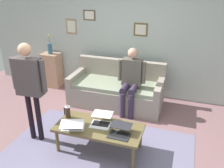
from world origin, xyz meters
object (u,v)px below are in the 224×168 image
object	(u,v)px
person_standing	(29,81)
person_seated	(131,77)
side_shelf	(52,70)
laptop_right	(120,132)
french_press	(68,112)
laptop_left	(101,121)
laptop_center	(73,126)
coffee_table	(99,129)
couch	(117,90)
flower_vase	(50,47)

from	to	relation	value
person_standing	person_seated	bearing A→B (deg)	-132.12
side_shelf	person_standing	xyz separation A→B (m)	(-0.86, 1.97, 0.63)
laptop_right	french_press	world-z (taller)	french_press
french_press	side_shelf	bearing A→B (deg)	-52.76
laptop_left	laptop_center	size ratio (longest dim) A/B	0.87
laptop_left	french_press	distance (m)	0.57
laptop_left	laptop_right	size ratio (longest dim) A/B	1.18
coffee_table	french_press	xyz separation A→B (m)	(0.56, -0.09, 0.14)
coffee_table	side_shelf	world-z (taller)	side_shelf
coffee_table	french_press	distance (m)	0.59
couch	laptop_right	size ratio (longest dim) A/B	5.90
laptop_left	person_seated	world-z (taller)	person_seated
couch	flower_vase	xyz separation A→B (m)	(1.75, -0.37, 0.67)
coffee_table	laptop_right	size ratio (longest dim) A/B	4.09
laptop_left	side_shelf	distance (m)	2.67
laptop_center	french_press	bearing A→B (deg)	-50.48
laptop_center	laptop_right	world-z (taller)	laptop_center
laptop_left	flower_vase	bearing A→B (deg)	-43.09
laptop_left	person_seated	distance (m)	1.26
coffee_table	laptop_left	bearing A→B (deg)	-93.29
person_seated	side_shelf	bearing A→B (deg)	-15.91
laptop_right	person_standing	distance (m)	1.55
couch	laptop_right	distance (m)	1.73
flower_vase	couch	bearing A→B (deg)	167.95
person_standing	coffee_table	bearing A→B (deg)	-176.74
person_seated	laptop_left	bearing A→B (deg)	83.01
person_seated	french_press	bearing A→B (deg)	59.53
laptop_center	person_standing	size ratio (longest dim) A/B	0.27
flower_vase	coffee_table	bearing A→B (deg)	135.55
laptop_left	side_shelf	bearing A→B (deg)	-43.07
laptop_right	side_shelf	bearing A→B (deg)	-41.03
coffee_table	flower_vase	xyz separation A→B (m)	(1.95, -1.91, 0.60)
laptop_center	flower_vase	bearing A→B (deg)	-52.49
french_press	side_shelf	world-z (taller)	side_shelf
side_shelf	couch	bearing A→B (deg)	167.97
laptop_center	side_shelf	bearing A→B (deg)	-52.47
french_press	person_standing	world-z (taller)	person_standing
laptop_center	side_shelf	world-z (taller)	side_shelf
person_standing	laptop_right	bearing A→B (deg)	178.79
french_press	side_shelf	size ratio (longest dim) A/B	0.27
coffee_table	laptop_center	bearing A→B (deg)	26.21
flower_vase	person_standing	size ratio (longest dim) A/B	0.29
laptop_right	french_press	distance (m)	0.94
laptop_center	person_seated	bearing A→B (deg)	-108.78
couch	side_shelf	bearing A→B (deg)	-12.03
laptop_center	person_standing	world-z (taller)	person_standing
side_shelf	flower_vase	world-z (taller)	flower_vase
couch	side_shelf	distance (m)	1.79
coffee_table	laptop_left	distance (m)	0.12
laptop_right	french_press	bearing A→B (deg)	-11.17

